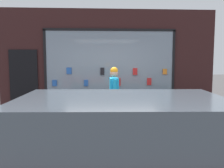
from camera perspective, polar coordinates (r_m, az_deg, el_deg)
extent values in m
plane|color=#474444|center=(6.28, 0.38, -11.05)|extent=(40.00, 40.00, 0.00)
cube|color=#331919|center=(8.39, -0.78, 5.17)|extent=(7.14, 0.20, 3.43)
cube|color=gray|center=(8.26, -0.40, 5.36)|extent=(4.24, 0.03, 2.00)
cube|color=black|center=(8.31, -0.41, 12.29)|extent=(4.32, 0.06, 0.08)
cube|color=black|center=(8.34, -0.40, -1.54)|extent=(4.32, 0.06, 0.08)
cube|color=black|center=(8.41, -15.04, 5.17)|extent=(0.08, 0.06, 2.00)
cube|color=black|center=(8.65, 13.83, 5.22)|extent=(0.08, 0.06, 2.00)
cube|color=#2659B2|center=(8.36, -12.99, 0.21)|extent=(0.15, 0.03, 0.20)
cube|color=#2659B2|center=(8.27, -9.79, 3.00)|extent=(0.16, 0.03, 0.21)
cube|color=#2659B2|center=(8.26, -5.95, 0.24)|extent=(0.13, 0.03, 0.21)
cube|color=black|center=(8.22, -2.22, 2.92)|extent=(0.12, 0.03, 0.24)
cube|color=red|center=(8.28, 1.49, 0.47)|extent=(0.14, 0.03, 0.25)
cube|color=red|center=(8.32, 5.30, 2.87)|extent=(0.15, 0.03, 0.22)
cube|color=red|center=(8.44, 8.50, 0.56)|extent=(0.15, 0.03, 0.24)
cube|color=orange|center=(8.54, 11.98, 2.78)|extent=(0.14, 0.03, 0.18)
cube|color=black|center=(8.61, -19.48, 0.43)|extent=(0.90, 0.04, 2.10)
cube|color=brown|center=(6.90, -9.26, -6.41)|extent=(0.09, 0.09, 0.73)
cube|color=brown|center=(7.09, 8.99, -6.07)|extent=(0.09, 0.09, 0.73)
cube|color=brown|center=(7.42, -8.96, -5.51)|extent=(0.09, 0.09, 0.73)
cube|color=brown|center=(7.60, 8.01, -5.23)|extent=(0.09, 0.09, 0.73)
cube|color=brown|center=(7.10, -0.20, -2.82)|extent=(2.43, 0.75, 0.04)
cube|color=brown|center=(6.78, 0.03, -2.74)|extent=(2.41, 0.12, 0.12)
cube|color=brown|center=(7.40, -0.41, -1.98)|extent=(2.41, 0.12, 0.12)
cube|color=#5999A5|center=(7.21, -8.72, -2.52)|extent=(0.17, 0.23, 0.02)
cube|color=#5999A5|center=(7.22, -5.40, -2.45)|extent=(0.14, 0.19, 0.02)
cube|color=#338C4C|center=(7.10, -1.99, -2.59)|extent=(0.16, 0.24, 0.02)
cube|color=red|center=(7.33, 1.10, -2.25)|extent=(0.18, 0.22, 0.03)
cube|color=#5999A5|center=(7.37, 4.55, -2.22)|extent=(0.19, 0.24, 0.03)
cube|color=#338C4C|center=(7.14, 8.26, -2.56)|extent=(0.18, 0.22, 0.03)
cylinder|color=black|center=(6.50, 0.51, -6.92)|extent=(0.14, 0.14, 0.77)
cylinder|color=black|center=(6.65, 0.42, -6.62)|extent=(0.14, 0.14, 0.77)
cube|color=#19A5E0|center=(6.46, 0.47, -1.06)|extent=(0.22, 0.44, 0.55)
cylinder|color=#19A5E0|center=(6.18, 0.64, -1.25)|extent=(0.09, 0.09, 0.52)
cylinder|color=#19A5E0|center=(6.73, 0.32, -0.64)|extent=(0.09, 0.09, 0.52)
sphere|color=tan|center=(6.42, 0.48, 2.47)|extent=(0.21, 0.21, 0.21)
sphere|color=orange|center=(6.42, 0.48, 3.03)|extent=(0.20, 0.20, 0.20)
ellipsoid|color=white|center=(6.42, -2.31, -8.42)|extent=(0.34, 0.45, 0.20)
ellipsoid|color=black|center=(6.41, -2.31, -8.33)|extent=(0.29, 0.30, 0.21)
sphere|color=white|center=(6.62, -1.53, -7.59)|extent=(0.18, 0.18, 0.18)
cylinder|color=white|center=(6.20, -3.12, -8.65)|extent=(0.06, 0.10, 0.12)
cylinder|color=white|center=(6.55, -1.49, -9.67)|extent=(0.04, 0.04, 0.14)
cylinder|color=white|center=(6.59, -2.32, -9.58)|extent=(0.04, 0.04, 0.14)
cylinder|color=white|center=(6.34, -2.29, -10.22)|extent=(0.04, 0.04, 0.14)
cylinder|color=white|center=(6.37, -3.14, -10.13)|extent=(0.04, 0.04, 0.14)
cube|color=#193F19|center=(7.56, 14.15, -4.83)|extent=(0.60, 0.38, 0.86)
cube|color=brown|center=(7.56, 14.15, -4.83)|extent=(0.59, 0.20, 0.07)
cube|color=#193F19|center=(8.01, 13.94, -4.22)|extent=(0.60, 0.38, 0.86)
cube|color=brown|center=(8.01, 13.94, -4.22)|extent=(0.59, 0.20, 0.07)
cube|color=#4C5660|center=(2.83, 2.22, -8.73)|extent=(2.39, 1.57, 0.56)
cylinder|color=black|center=(4.17, 21.42, -16.22)|extent=(0.61, 0.21, 0.60)
cylinder|color=black|center=(4.07, -18.95, -16.67)|extent=(0.61, 0.21, 0.60)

